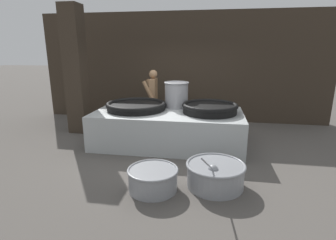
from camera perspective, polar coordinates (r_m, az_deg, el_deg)
ground_plane at (r=6.37m, az=-0.00°, el=-5.29°), size 60.00×60.00×0.00m
back_wall at (r=8.46m, az=2.84°, el=11.35°), size 9.06×0.24×3.34m
support_pillar at (r=7.50m, az=-19.42°, el=10.08°), size 0.48×0.48×3.34m
hearth_platform at (r=6.24m, az=-0.00°, el=-1.80°), size 3.45×1.69×0.81m
giant_wok_near at (r=6.38m, az=-6.94°, el=3.11°), size 1.45×1.45×0.18m
giant_wok_far at (r=6.07m, az=9.07°, el=2.66°), size 1.28×1.28×0.22m
stock_pot at (r=6.56m, az=1.86°, el=5.63°), size 0.62×0.62×0.64m
cook at (r=7.50m, az=-3.24°, el=4.97°), size 0.40×0.62×1.67m
prep_bowl_vegetables at (r=4.49m, az=10.25°, el=-11.43°), size 0.98×1.25×0.81m
prep_bowl_meat at (r=4.34m, az=-3.31°, el=-12.51°), size 0.83×0.83×0.37m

